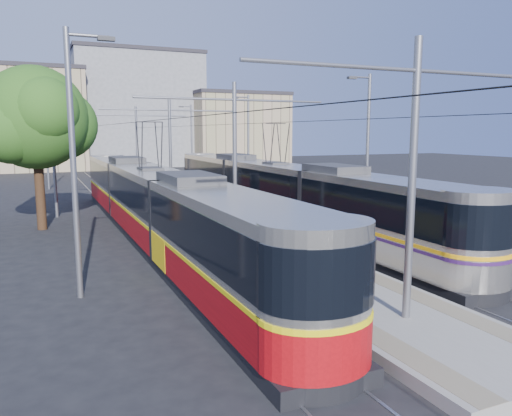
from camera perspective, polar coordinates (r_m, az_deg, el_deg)
name	(u,v)px	position (r m, az deg, el deg)	size (l,w,h in m)	color
ground	(324,285)	(16.91, 7.75, -8.74)	(160.00, 160.00, 0.00)	black
platform	(184,209)	(32.23, -8.28, -0.14)	(4.00, 50.00, 0.30)	gray
tactile_strip_left	(161,208)	(31.86, -10.80, -0.02)	(0.70, 50.00, 0.01)	gray
tactile_strip_right	(205,205)	(32.63, -5.84, 0.29)	(0.70, 50.00, 0.01)	gray
rails	(184,211)	(32.26, -8.28, -0.37)	(8.71, 70.00, 0.03)	gray
track_arrow	(263,336)	(12.81, 0.84, -14.46)	(1.20, 5.00, 0.01)	silver
tram_left	(151,203)	(24.09, -11.86, 0.54)	(2.43, 32.16, 5.50)	black
tram_right	(275,190)	(27.71, 2.23, 2.08)	(2.43, 29.73, 5.50)	black
catenary	(195,141)	(29.13, -6.94, 7.60)	(9.20, 70.00, 7.00)	slate
street_lamps	(167,144)	(35.74, -10.18, 7.17)	(15.18, 38.22, 8.00)	slate
shelter	(203,192)	(30.39, -6.13, 1.79)	(0.91, 1.12, 2.13)	black
tree	(42,120)	(28.17, -23.22, 9.23)	(5.75, 5.32, 8.36)	#382314
building_left	(20,119)	(73.73, -25.41, 9.15)	(16.32, 12.24, 13.39)	tan
building_centre	(136,110)	(79.11, -13.57, 10.86)	(18.36, 14.28, 16.71)	gray
building_right	(236,129)	(77.17, -2.26, 9.00)	(14.28, 10.20, 10.94)	tan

